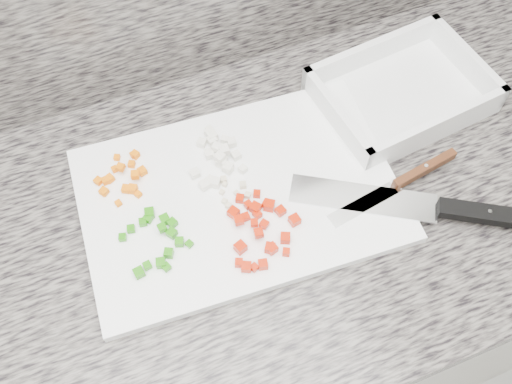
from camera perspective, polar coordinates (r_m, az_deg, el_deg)
cabinet at (r=1.30m, az=-5.77°, el=-13.52°), size 3.92×0.62×0.86m
countertop at (r=0.88m, az=-8.31°, el=-4.98°), size 3.96×0.64×0.04m
cutting_board at (r=0.88m, az=-1.69°, el=-0.30°), size 0.50×0.35×0.02m
carrot_pile at (r=0.90m, az=-13.10°, el=1.48°), size 0.08×0.09×0.02m
onion_pile at (r=0.90m, az=-3.88°, el=3.64°), size 0.09×0.12×0.02m
green_pepper_pile at (r=0.84m, az=-9.77°, el=-4.58°), size 0.10×0.11×0.02m
red_pepper_pile at (r=0.84m, az=0.44°, el=-3.69°), size 0.12×0.13×0.02m
garlic_pile at (r=0.87m, az=-2.27°, el=0.10°), size 0.05×0.06×0.01m
chef_knife at (r=0.90m, az=18.30°, el=-1.60°), size 0.33×0.23×0.02m
paring_knife at (r=0.91m, az=15.08°, el=1.38°), size 0.23×0.05×0.02m
tray at (r=1.01m, az=14.30°, el=9.49°), size 0.30×0.23×0.06m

